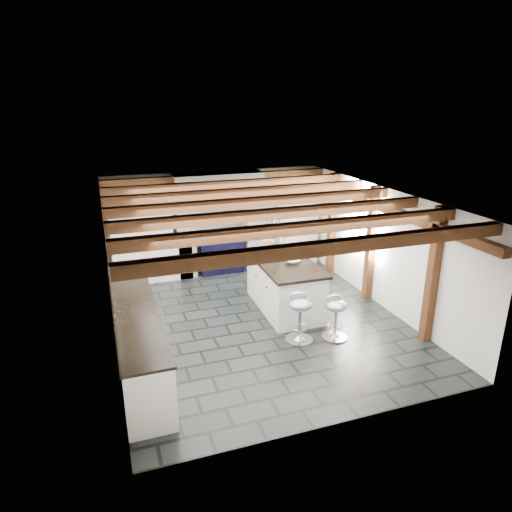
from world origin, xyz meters
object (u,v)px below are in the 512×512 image
object	(u,v)px
range_cooker	(220,252)
bar_stool_far	(300,312)
kitchen_island	(284,285)
bar_stool_near	(336,312)

from	to	relation	value
range_cooker	bar_stool_far	xyz separation A→B (m)	(0.40, -3.61, 0.07)
range_cooker	kitchen_island	xyz separation A→B (m)	(0.64, -2.37, 0.03)
kitchen_island	bar_stool_far	world-z (taller)	kitchen_island
kitchen_island	bar_stool_near	bearing A→B (deg)	-73.78
range_cooker	bar_stool_near	size ratio (longest dim) A/B	1.29
bar_stool_far	bar_stool_near	bearing A→B (deg)	6.81
kitchen_island	bar_stool_far	distance (m)	1.26
range_cooker	bar_stool_near	xyz separation A→B (m)	(1.00, -3.73, 0.02)
range_cooker	bar_stool_near	world-z (taller)	range_cooker
range_cooker	kitchen_island	world-z (taller)	kitchen_island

